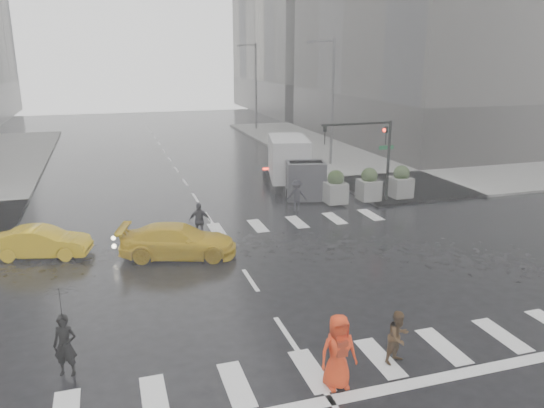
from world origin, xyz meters
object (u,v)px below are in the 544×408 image
object	(u,v)px
pedestrian_orange	(338,351)
box_truck	(293,164)
taxi_mid	(42,242)
pedestrian_brown	(398,337)
traffic_signal_pole	(373,145)

from	to	relation	value
pedestrian_orange	box_truck	size ratio (longest dim) A/B	0.33
pedestrian_orange	box_truck	world-z (taller)	box_truck
taxi_mid	pedestrian_orange	bearing A→B (deg)	-132.13
pedestrian_brown	pedestrian_orange	world-z (taller)	pedestrian_orange
pedestrian_orange	taxi_mid	xyz separation A→B (m)	(-7.80, 11.57, -0.34)
traffic_signal_pole	pedestrian_orange	world-z (taller)	traffic_signal_pole
pedestrian_brown	taxi_mid	xyz separation A→B (m)	(-9.77, 11.05, -0.11)
taxi_mid	box_truck	bearing A→B (deg)	-48.21
traffic_signal_pole	box_truck	world-z (taller)	traffic_signal_pole
box_truck	pedestrian_orange	bearing A→B (deg)	-92.89
pedestrian_orange	pedestrian_brown	bearing A→B (deg)	15.20
pedestrian_brown	taxi_mid	distance (m)	14.75
pedestrian_orange	taxi_mid	bearing A→B (deg)	124.53
pedestrian_brown	box_truck	distance (m)	18.42
taxi_mid	box_truck	size ratio (longest dim) A/B	0.65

